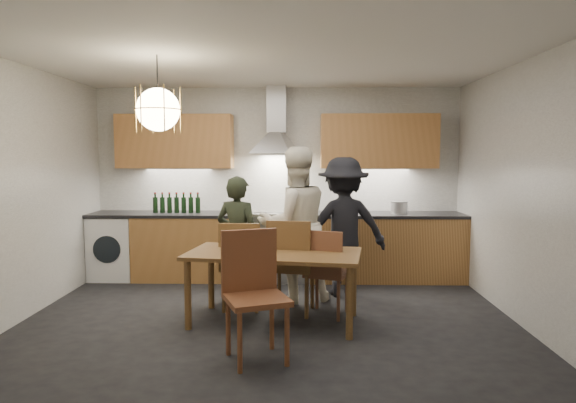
{
  "coord_description": "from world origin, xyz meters",
  "views": [
    {
      "loc": [
        0.32,
        -4.88,
        1.69
      ],
      "look_at": [
        0.19,
        0.4,
        1.2
      ],
      "focal_mm": 32.0,
      "sensor_mm": 36.0,
      "label": 1
    }
  ],
  "objects_px": {
    "dining_table": "(274,260)",
    "chair_front": "(253,285)",
    "mixing_bowl": "(343,211)",
    "chair_back_left": "(241,260)",
    "stock_pot": "(399,208)",
    "person_mid": "(295,224)",
    "wine_bottles": "(177,203)",
    "person_left": "(238,239)",
    "person_right": "(343,227)"
  },
  "relations": [
    {
      "from": "dining_table",
      "to": "chair_front",
      "type": "xyz_separation_m",
      "value": [
        -0.13,
        -0.87,
        -0.03
      ]
    },
    {
      "from": "mixing_bowl",
      "to": "chair_back_left",
      "type": "bearing_deg",
      "value": -132.05
    },
    {
      "from": "mixing_bowl",
      "to": "stock_pot",
      "type": "xyz_separation_m",
      "value": [
        0.75,
        0.06,
        0.04
      ]
    },
    {
      "from": "person_mid",
      "to": "wine_bottles",
      "type": "relative_size",
      "value": 2.76
    },
    {
      "from": "person_left",
      "to": "mixing_bowl",
      "type": "relative_size",
      "value": 4.36
    },
    {
      "from": "person_left",
      "to": "wine_bottles",
      "type": "relative_size",
      "value": 2.24
    },
    {
      "from": "dining_table",
      "to": "stock_pot",
      "type": "height_order",
      "value": "stock_pot"
    },
    {
      "from": "chair_back_left",
      "to": "mixing_bowl",
      "type": "xyz_separation_m",
      "value": [
        1.2,
        1.34,
        0.39
      ]
    },
    {
      "from": "dining_table",
      "to": "stock_pot",
      "type": "relative_size",
      "value": 8.19
    },
    {
      "from": "person_left",
      "to": "mixing_bowl",
      "type": "xyz_separation_m",
      "value": [
        1.28,
        0.98,
        0.22
      ]
    },
    {
      "from": "person_mid",
      "to": "person_right",
      "type": "relative_size",
      "value": 1.07
    },
    {
      "from": "chair_front",
      "to": "person_right",
      "type": "distance_m",
      "value": 2.14
    },
    {
      "from": "dining_table",
      "to": "stock_pot",
      "type": "bearing_deg",
      "value": 57.11
    },
    {
      "from": "chair_front",
      "to": "stock_pot",
      "type": "relative_size",
      "value": 4.79
    },
    {
      "from": "person_mid",
      "to": "wine_bottles",
      "type": "xyz_separation_m",
      "value": [
        -1.6,
        1.02,
        0.15
      ]
    },
    {
      "from": "person_left",
      "to": "dining_table",
      "type": "bearing_deg",
      "value": 141.83
    },
    {
      "from": "chair_front",
      "to": "stock_pot",
      "type": "distance_m",
      "value": 3.18
    },
    {
      "from": "chair_front",
      "to": "person_mid",
      "type": "distance_m",
      "value": 1.72
    },
    {
      "from": "chair_front",
      "to": "person_left",
      "type": "xyz_separation_m",
      "value": [
        -0.32,
        1.61,
        0.12
      ]
    },
    {
      "from": "dining_table",
      "to": "person_mid",
      "type": "distance_m",
      "value": 0.85
    },
    {
      "from": "person_right",
      "to": "wine_bottles",
      "type": "xyz_separation_m",
      "value": [
        -2.18,
        0.76,
        0.21
      ]
    },
    {
      "from": "chair_back_left",
      "to": "stock_pot",
      "type": "bearing_deg",
      "value": -143.94
    },
    {
      "from": "chair_front",
      "to": "person_left",
      "type": "distance_m",
      "value": 1.65
    },
    {
      "from": "mixing_bowl",
      "to": "wine_bottles",
      "type": "bearing_deg",
      "value": 177.82
    },
    {
      "from": "person_left",
      "to": "person_mid",
      "type": "height_order",
      "value": "person_mid"
    },
    {
      "from": "dining_table",
      "to": "person_right",
      "type": "distance_m",
      "value": 1.32
    },
    {
      "from": "wine_bottles",
      "to": "person_mid",
      "type": "bearing_deg",
      "value": -32.44
    },
    {
      "from": "chair_back_left",
      "to": "person_right",
      "type": "relative_size",
      "value": 0.58
    },
    {
      "from": "chair_front",
      "to": "wine_bottles",
      "type": "distance_m",
      "value": 3.0
    },
    {
      "from": "chair_back_left",
      "to": "person_right",
      "type": "height_order",
      "value": "person_right"
    },
    {
      "from": "chair_back_left",
      "to": "mixing_bowl",
      "type": "bearing_deg",
      "value": -131.47
    },
    {
      "from": "chair_back_left",
      "to": "person_left",
      "type": "bearing_deg",
      "value": -77.76
    },
    {
      "from": "person_right",
      "to": "mixing_bowl",
      "type": "distance_m",
      "value": 0.68
    },
    {
      "from": "dining_table",
      "to": "person_left",
      "type": "bearing_deg",
      "value": 129.9
    },
    {
      "from": "person_mid",
      "to": "mixing_bowl",
      "type": "height_order",
      "value": "person_mid"
    },
    {
      "from": "person_mid",
      "to": "wine_bottles",
      "type": "distance_m",
      "value": 1.91
    },
    {
      "from": "person_mid",
      "to": "stock_pot",
      "type": "relative_size",
      "value": 8.03
    },
    {
      "from": "person_mid",
      "to": "mixing_bowl",
      "type": "bearing_deg",
      "value": -143.44
    },
    {
      "from": "person_left",
      "to": "chair_front",
      "type": "bearing_deg",
      "value": 121.86
    },
    {
      "from": "stock_pot",
      "to": "wine_bottles",
      "type": "xyz_separation_m",
      "value": [
        -2.98,
        0.03,
        0.06
      ]
    },
    {
      "from": "mixing_bowl",
      "to": "chair_front",
      "type": "bearing_deg",
      "value": -110.23
    },
    {
      "from": "dining_table",
      "to": "person_right",
      "type": "height_order",
      "value": "person_right"
    },
    {
      "from": "person_left",
      "to": "stock_pot",
      "type": "relative_size",
      "value": 6.54
    },
    {
      "from": "person_left",
      "to": "wine_bottles",
      "type": "height_order",
      "value": "person_left"
    },
    {
      "from": "stock_pot",
      "to": "dining_table",
      "type": "bearing_deg",
      "value": -131.55
    },
    {
      "from": "chair_front",
      "to": "person_right",
      "type": "bearing_deg",
      "value": 43.51
    },
    {
      "from": "person_left",
      "to": "chair_back_left",
      "type": "bearing_deg",
      "value": 122.26
    },
    {
      "from": "person_left",
      "to": "stock_pot",
      "type": "distance_m",
      "value": 2.29
    },
    {
      "from": "chair_front",
      "to": "wine_bottles",
      "type": "height_order",
      "value": "wine_bottles"
    },
    {
      "from": "chair_front",
      "to": "person_mid",
      "type": "relative_size",
      "value": 0.6
    }
  ]
}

